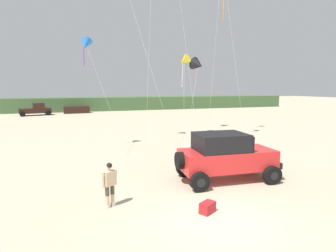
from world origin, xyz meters
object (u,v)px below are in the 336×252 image
object	(u,v)px
kite_blue_swept	(184,61)
kite_green_box	(86,45)
kite_orange_streamer	(198,65)
distant_pickup	(36,109)
jeep	(226,155)
person_watching	(110,182)
distant_sedan	(77,110)
cooler_box	(207,207)

from	to	relation	value
kite_blue_swept	kite_green_box	bearing A→B (deg)	-174.16
kite_orange_streamer	distant_pickup	bearing A→B (deg)	119.13
distant_pickup	jeep	bearing A→B (deg)	-70.88
kite_orange_streamer	kite_blue_swept	bearing A→B (deg)	163.87
distant_pickup	person_watching	bearing A→B (deg)	-79.27
person_watching	distant_sedan	size ratio (longest dim) A/B	0.40
person_watching	kite_green_box	size ratio (longest dim) A/B	0.22
distant_sedan	kite_blue_swept	bearing A→B (deg)	-79.22
cooler_box	kite_green_box	size ratio (longest dim) A/B	0.07
jeep	distant_sedan	size ratio (longest dim) A/B	1.17
jeep	distant_pickup	xyz separation A→B (m)	(-12.64, 36.48, -0.26)
person_watching	cooler_box	xyz separation A→B (m)	(3.16, -1.59, -0.75)
distant_sedan	jeep	bearing A→B (deg)	-85.26
distant_pickup	distant_sedan	size ratio (longest dim) A/B	1.17
kite_blue_swept	kite_orange_streamer	xyz separation A→B (m)	(1.04, -0.30, -0.29)
person_watching	kite_orange_streamer	world-z (taller)	kite_orange_streamer
cooler_box	kite_blue_swept	bearing A→B (deg)	41.99
distant_pickup	kite_orange_streamer	xyz separation A→B (m)	(15.33, -27.52, 5.20)
cooler_box	distant_pickup	world-z (taller)	distant_pickup
person_watching	distant_sedan	world-z (taller)	person_watching
distant_pickup	kite_orange_streamer	world-z (taller)	kite_orange_streamer
cooler_box	distant_sedan	size ratio (longest dim) A/B	0.13
jeep	distant_sedan	bearing A→B (deg)	99.66
kite_orange_streamer	cooler_box	bearing A→B (deg)	-113.25
distant_sedan	kite_orange_streamer	bearing A→B (deg)	-77.51
kite_orange_streamer	kite_green_box	xyz separation A→B (m)	(-8.44, -0.46, 1.06)
cooler_box	distant_sedan	bearing A→B (deg)	66.19
jeep	kite_blue_swept	size ratio (longest dim) A/B	0.70
distant_sedan	kite_orange_streamer	size ratio (longest dim) A/B	0.62
cooler_box	person_watching	bearing A→B (deg)	123.69
distant_sedan	kite_green_box	size ratio (longest dim) A/B	0.54
kite_blue_swept	cooler_box	bearing A→B (deg)	-108.39
jeep	cooler_box	distance (m)	3.76
person_watching	distant_pickup	distance (m)	38.32
distant_pickup	distant_sedan	bearing A→B (deg)	17.01
kite_blue_swept	kite_orange_streamer	distance (m)	1.12
distant_pickup	distant_sedan	distance (m)	6.41
cooler_box	distant_sedan	world-z (taller)	distant_sedan
distant_pickup	kite_blue_swept	size ratio (longest dim) A/B	0.70
cooler_box	kite_orange_streamer	bearing A→B (deg)	37.12
kite_green_box	cooler_box	bearing A→B (deg)	-73.19
cooler_box	distant_pickup	size ratio (longest dim) A/B	0.11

